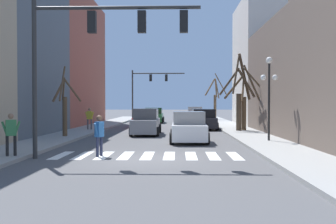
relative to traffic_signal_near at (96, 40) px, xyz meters
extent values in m
plane|color=#4C4C4F|center=(1.94, 0.05, -4.65)|extent=(240.00, 240.00, 0.00)
cube|color=gray|center=(7.88, 0.05, -4.57)|extent=(2.67, 90.00, 0.15)
cube|color=#515B66|center=(-8.33, 10.48, 2.12)|extent=(6.00, 10.10, 13.54)
cube|color=#934C3D|center=(-8.33, 23.06, 1.67)|extent=(6.00, 15.07, 12.63)
cube|color=#66564C|center=(12.21, 12.59, -0.81)|extent=(6.00, 12.21, 7.68)
cube|color=beige|center=(12.21, 23.57, 1.35)|extent=(6.00, 9.74, 12.00)
cube|color=white|center=(-1.66, 0.98, -4.65)|extent=(0.45, 2.60, 0.01)
cube|color=white|center=(-0.76, 0.98, -4.65)|extent=(0.45, 2.60, 0.01)
cube|color=white|center=(0.14, 0.98, -4.65)|extent=(0.45, 2.60, 0.01)
cube|color=white|center=(1.04, 0.98, -4.65)|extent=(0.45, 2.60, 0.01)
cube|color=white|center=(1.94, 0.98, -4.65)|extent=(0.45, 2.60, 0.01)
cube|color=white|center=(2.84, 0.98, -4.65)|extent=(0.45, 2.60, 0.01)
cube|color=white|center=(3.74, 0.98, -4.65)|extent=(0.45, 2.60, 0.01)
cube|color=white|center=(4.64, 0.98, -4.65)|extent=(0.45, 2.60, 0.01)
cube|color=white|center=(5.54, 0.98, -4.65)|extent=(0.45, 2.60, 0.01)
cylinder|color=#2D2D2D|center=(-2.41, 0.00, -1.51)|extent=(0.18, 0.18, 6.27)
cylinder|color=#2D2D2D|center=(0.83, 0.00, 1.22)|extent=(6.48, 0.14, 0.14)
cube|color=black|center=(-0.14, 0.00, 0.67)|extent=(0.32, 0.28, 0.84)
cube|color=black|center=(1.80, 0.00, 0.67)|extent=(0.32, 0.28, 0.84)
cube|color=black|center=(3.42, 0.00, 0.67)|extent=(0.32, 0.28, 0.84)
cylinder|color=#2D2D2D|center=(-2.41, 32.98, -1.52)|extent=(0.18, 0.18, 6.25)
cylinder|color=#2D2D2D|center=(0.80, 32.98, 1.20)|extent=(6.41, 0.14, 0.14)
cube|color=black|center=(-0.16, 32.98, 0.65)|extent=(0.32, 0.28, 0.84)
cube|color=black|center=(1.76, 32.98, 0.65)|extent=(0.32, 0.28, 0.84)
cylinder|color=black|center=(8.15, 6.24, -2.41)|extent=(0.12, 0.12, 4.18)
sphere|color=white|center=(8.15, 6.24, -0.14)|extent=(0.36, 0.36, 0.36)
sphere|color=white|center=(7.83, 6.24, -1.07)|extent=(0.31, 0.31, 0.31)
sphere|color=white|center=(8.47, 6.24, -1.07)|extent=(0.31, 0.31, 0.31)
cube|color=#236B38|center=(0.51, 28.43, -4.06)|extent=(1.94, 4.45, 0.83)
cube|color=#133A1E|center=(0.51, 28.43, -3.31)|extent=(1.78, 2.31, 0.68)
cylinder|color=black|center=(1.50, 27.05, -4.33)|extent=(0.22, 0.64, 0.64)
cylinder|color=black|center=(-0.47, 27.05, -4.33)|extent=(0.22, 0.64, 0.64)
cylinder|color=black|center=(1.50, 29.81, -4.33)|extent=(0.22, 0.64, 0.64)
cylinder|color=black|center=(-0.47, 29.81, -4.33)|extent=(0.22, 0.64, 0.64)
cube|color=gray|center=(0.98, 11.93, -4.02)|extent=(1.71, 4.90, 0.90)
cube|color=#464648|center=(0.98, 11.93, -3.20)|extent=(1.57, 2.55, 0.74)
cylinder|color=black|center=(1.86, 10.42, -4.33)|extent=(0.22, 0.64, 0.64)
cylinder|color=black|center=(0.11, 10.42, -4.33)|extent=(0.22, 0.64, 0.64)
cylinder|color=black|center=(1.86, 13.45, -4.33)|extent=(0.22, 0.64, 0.64)
cylinder|color=black|center=(0.11, 13.45, -4.33)|extent=(0.22, 0.64, 0.64)
cube|color=red|center=(0.31, 19.27, -4.09)|extent=(1.93, 4.28, 0.76)
cube|color=maroon|center=(0.31, 19.27, -3.41)|extent=(1.77, 2.22, 0.62)
cylinder|color=black|center=(1.29, 17.95, -4.33)|extent=(0.22, 0.64, 0.64)
cylinder|color=black|center=(-0.67, 17.95, -4.33)|extent=(0.22, 0.64, 0.64)
cylinder|color=black|center=(1.29, 20.60, -4.33)|extent=(0.22, 0.64, 0.64)
cylinder|color=black|center=(-0.67, 20.60, -4.33)|extent=(0.22, 0.64, 0.64)
cube|color=white|center=(3.81, 6.76, -4.05)|extent=(1.84, 4.35, 0.84)
cube|color=gray|center=(3.81, 6.76, -3.28)|extent=(1.70, 2.26, 0.69)
cylinder|color=black|center=(2.87, 8.11, -4.33)|extent=(0.22, 0.64, 0.64)
cylinder|color=black|center=(4.75, 8.11, -4.33)|extent=(0.22, 0.64, 0.64)
cylinder|color=black|center=(2.87, 5.41, -4.33)|extent=(0.22, 0.64, 0.64)
cylinder|color=black|center=(4.75, 5.41, -4.33)|extent=(0.22, 0.64, 0.64)
cube|color=silver|center=(5.34, 34.75, -4.04)|extent=(1.89, 4.17, 0.86)
cube|color=slate|center=(5.34, 34.75, -3.26)|extent=(1.74, 2.17, 0.70)
cylinder|color=black|center=(4.38, 36.05, -4.33)|extent=(0.22, 0.64, 0.64)
cylinder|color=black|center=(6.31, 36.05, -4.33)|extent=(0.22, 0.64, 0.64)
cylinder|color=black|center=(4.38, 33.46, -4.33)|extent=(0.22, 0.64, 0.64)
cylinder|color=black|center=(6.31, 33.46, -4.33)|extent=(0.22, 0.64, 0.64)
cube|color=black|center=(5.33, 17.45, -4.06)|extent=(1.91, 4.56, 0.83)
cube|color=black|center=(5.33, 17.45, -3.30)|extent=(1.76, 2.37, 0.68)
cylinder|color=black|center=(4.36, 18.86, -4.33)|extent=(0.22, 0.64, 0.64)
cylinder|color=black|center=(6.31, 18.86, -4.33)|extent=(0.22, 0.64, 0.64)
cylinder|color=black|center=(4.36, 16.04, -4.33)|extent=(0.22, 0.64, 0.64)
cylinder|color=black|center=(6.31, 16.04, -4.33)|extent=(0.22, 0.64, 0.64)
cylinder|color=#282D47|center=(0.04, 0.84, -4.25)|extent=(0.12, 0.12, 0.80)
cylinder|color=#282D47|center=(-0.06, 0.57, -4.25)|extent=(0.12, 0.12, 0.80)
cube|color=#235693|center=(-0.01, 0.70, -3.54)|extent=(0.34, 0.44, 0.63)
sphere|color=brown|center=(-0.01, 0.70, -3.08)|extent=(0.22, 0.22, 0.22)
cylinder|color=#235693|center=(0.07, 0.91, -3.58)|extent=(0.18, 0.29, 0.61)
cylinder|color=#235693|center=(-0.09, 0.49, -3.58)|extent=(0.18, 0.29, 0.61)
cylinder|color=black|center=(-3.08, -0.28, -4.11)|extent=(0.12, 0.12, 0.78)
cylinder|color=black|center=(-3.33, -0.42, -4.11)|extent=(0.12, 0.12, 0.78)
cube|color=#337542|center=(-3.20, -0.35, -3.42)|extent=(0.44, 0.37, 0.61)
sphere|color=#8C664C|center=(-3.20, -0.35, -2.97)|extent=(0.22, 0.22, 0.22)
cylinder|color=#337542|center=(-3.01, -0.25, -3.46)|extent=(0.27, 0.20, 0.59)
cylinder|color=#337542|center=(-3.40, -0.45, -3.46)|extent=(0.27, 0.20, 0.59)
cylinder|color=#4C4C51|center=(-3.51, 14.99, -4.10)|extent=(0.12, 0.12, 0.79)
cylinder|color=#4C4C51|center=(-3.80, 15.02, -4.10)|extent=(0.12, 0.12, 0.79)
cube|color=gold|center=(-3.66, 15.01, -3.40)|extent=(0.41, 0.26, 0.62)
sphere|color=#8C664C|center=(-3.66, 15.01, -2.94)|extent=(0.22, 0.22, 0.22)
cylinder|color=gold|center=(-3.44, 14.98, -3.44)|extent=(0.28, 0.12, 0.60)
cylinder|color=gold|center=(-3.88, 15.03, -3.44)|extent=(0.28, 0.12, 0.60)
cylinder|color=brown|center=(8.16, 14.39, -3.24)|extent=(0.34, 0.34, 2.51)
cylinder|color=brown|center=(7.40, 14.14, -1.22)|extent=(1.64, 0.71, 1.92)
cylinder|color=brown|center=(8.69, 14.16, -0.95)|extent=(1.21, 0.62, 2.72)
cylinder|color=brown|center=(9.07, 13.99, -1.01)|extent=(1.90, 0.99, 2.42)
cylinder|color=brown|center=(7.98, 13.82, -1.44)|extent=(0.47, 1.28, 1.79)
cylinder|color=brown|center=(-3.80, 8.88, -3.29)|extent=(0.29, 0.29, 2.42)
cylinder|color=brown|center=(-3.99, 9.26, -1.57)|extent=(0.46, 0.86, 1.45)
cylinder|color=brown|center=(-3.35, 9.05, -1.68)|extent=(1.01, 0.48, 1.43)
cylinder|color=brown|center=(-4.11, 8.68, -1.68)|extent=(0.75, 0.56, 1.48)
cylinder|color=brown|center=(-3.73, 8.13, -1.28)|extent=(0.24, 1.58, 2.18)
cylinder|color=brown|center=(7.88, 34.52, -2.96)|extent=(0.35, 0.35, 3.08)
cylinder|color=brown|center=(8.06, 35.25, -0.50)|extent=(0.51, 1.61, 2.38)
cylinder|color=brown|center=(8.62, 34.49, -0.09)|extent=(1.60, 0.19, 2.82)
cylinder|color=brown|center=(7.20, 33.89, -0.45)|extent=(1.46, 1.49, 2.23)
cylinder|color=brown|center=(8.24, 35.37, -0.61)|extent=(0.78, 1.84, 2.50)
cylinder|color=#473828|center=(7.73, 14.06, -3.13)|extent=(0.40, 0.40, 2.74)
cylinder|color=#473828|center=(7.01, 14.04, -0.86)|extent=(1.56, 0.20, 2.06)
cylinder|color=#473828|center=(8.20, 14.53, -0.48)|extent=(1.14, 1.15, 3.48)
cylinder|color=#473828|center=(8.33, 14.22, -1.01)|extent=(1.38, 0.51, 2.09)
cylinder|color=#473828|center=(7.43, 13.55, -0.40)|extent=(0.72, 1.15, 2.84)
camera|label=1|loc=(3.21, -15.22, -2.48)|focal=42.00mm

